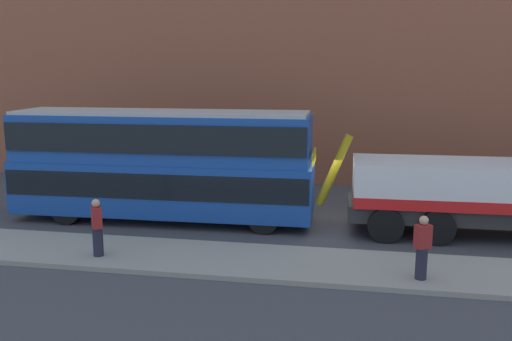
{
  "coord_description": "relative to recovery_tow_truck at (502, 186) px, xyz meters",
  "views": [
    {
      "loc": [
        0.74,
        -18.87,
        5.64
      ],
      "look_at": [
        -2.64,
        -0.3,
        2.0
      ],
      "focal_mm": 38.12,
      "sensor_mm": 36.0,
      "label": 1
    }
  ],
  "objects": [
    {
      "name": "double_decker_bus",
      "position": [
        -11.71,
        -0.01,
        0.47
      ],
      "size": [
        11.09,
        2.79,
        4.06
      ],
      "rotation": [
        0.0,
        0.0,
        0.02
      ],
      "color": "#19479E",
      "rests_on": "ground_plane"
    },
    {
      "name": "recovery_tow_truck",
      "position": [
        0.0,
        0.0,
        0.0
      ],
      "size": [
        10.17,
        2.84,
        3.67
      ],
      "rotation": [
        0.0,
        0.0,
        0.02
      ],
      "color": "#2D2D2D",
      "rests_on": "ground_plane"
    },
    {
      "name": "building_facade",
      "position": [
        -5.6,
        7.75,
        6.31
      ],
      "size": [
        60.0,
        1.5,
        16.0
      ],
      "color": "#935138",
      "rests_on": "ground_plane"
    },
    {
      "name": "ground_plane",
      "position": [
        -5.6,
        0.29,
        -1.76
      ],
      "size": [
        120.0,
        120.0,
        0.0
      ],
      "primitive_type": "plane",
      "color": "#424247"
    },
    {
      "name": "near_kerb",
      "position": [
        -5.6,
        -3.91,
        -1.68
      ],
      "size": [
        60.0,
        2.8,
        0.15
      ],
      "primitive_type": "cube",
      "color": "gray",
      "rests_on": "ground_plane"
    },
    {
      "name": "pedestrian_bystander",
      "position": [
        -3.02,
        -4.57,
        -0.77
      ],
      "size": [
        0.48,
        0.42,
        1.71
      ],
      "rotation": [
        0.0,
        0.0,
        2.09
      ],
      "color": "#232333",
      "rests_on": "near_kerb"
    },
    {
      "name": "pedestrian_onlooker",
      "position": [
        -12.14,
        -4.42,
        -0.77
      ],
      "size": [
        0.44,
        0.48,
        1.71
      ],
      "rotation": [
        0.0,
        0.0,
        0.59
      ],
      "color": "#232333",
      "rests_on": "near_kerb"
    }
  ]
}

